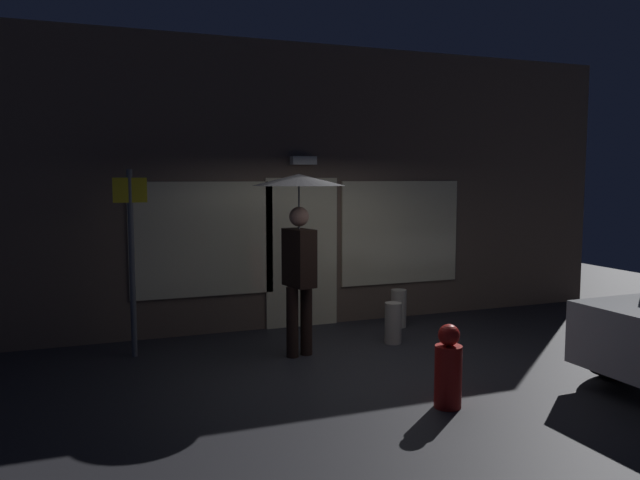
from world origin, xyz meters
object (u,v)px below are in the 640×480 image
street_sign_post (132,251)px  fire_hydrant (448,369)px  sidewalk_bollard (399,308)px  sidewalk_bollard_2 (393,323)px  person_with_umbrella (299,220)px

street_sign_post → fire_hydrant: street_sign_post is taller
street_sign_post → fire_hydrant: bearing=-46.9°
sidewalk_bollard → sidewalk_bollard_2: bearing=-122.7°
person_with_umbrella → sidewalk_bollard_2: bearing=83.1°
fire_hydrant → street_sign_post: bearing=133.1°
street_sign_post → sidewalk_bollard_2: size_ratio=4.22×
person_with_umbrella → fire_hydrant: (0.76, -2.16, -1.32)m
person_with_umbrella → sidewalk_bollard: (1.86, 0.89, -1.42)m
street_sign_post → fire_hydrant: (2.68, -2.86, -0.93)m
sidewalk_bollard → person_with_umbrella: bearing=-154.5°
person_with_umbrella → sidewalk_bollard_2: size_ratio=4.11×
street_sign_post → sidewalk_bollard_2: (3.28, -0.59, -1.04)m
sidewalk_bollard_2 → fire_hydrant: (-0.60, -2.27, 0.10)m
fire_hydrant → person_with_umbrella: bearing=109.4°
sidewalk_bollard → fire_hydrant: bearing=-109.8°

